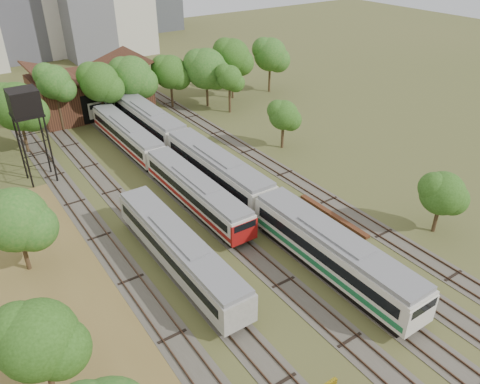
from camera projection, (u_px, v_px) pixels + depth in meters
ground at (406, 358)px, 31.17m from camera, size 240.00×240.00×0.00m
tracks at (205, 200)px, 48.64m from camera, size 24.60×80.00×0.19m
railcar_red_set at (158, 160)px, 52.89m from camera, size 2.73×34.58×3.37m
railcar_green_set at (218, 171)px, 50.13m from camera, size 3.13×52.08×3.88m
railcar_rear at (80, 96)px, 72.30m from camera, size 2.75×16.08×3.39m
old_grey_coach at (179, 250)px, 38.21m from camera, size 2.84×18.00×3.51m
water_tower at (25, 105)px, 48.21m from camera, size 3.01×3.01×10.44m
rail_pile_far at (333, 215)px, 45.99m from camera, size 0.57×9.06×0.29m
maintenance_shed at (91, 92)px, 70.53m from camera, size 16.45×11.55×7.58m
tree_band_far at (148, 75)px, 66.82m from camera, size 49.75×10.62×9.50m
tree_band_right at (311, 125)px, 54.86m from camera, size 5.43×40.96×7.15m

